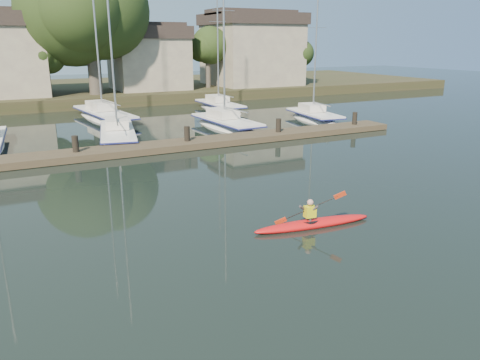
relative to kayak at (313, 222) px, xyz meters
name	(u,v)px	position (x,y,z in m)	size (l,w,h in m)	color
ground	(265,254)	(-2.39, -1.10, -0.16)	(160.00, 160.00, 0.00)	black
kayak	(313,222)	(0.00, 0.00, 0.00)	(4.16, 1.11, 1.32)	red
dock	(135,149)	(-2.39, 12.90, 0.04)	(34.00, 2.00, 1.80)	#4D412C
sailboat_2	(118,141)	(-2.31, 17.22, -0.34)	(3.72, 8.98, 14.48)	white
sailboat_3	(226,130)	(5.26, 17.59, -0.36)	(2.71, 8.41, 13.36)	white
sailboat_4	(314,122)	(12.63, 17.54, -0.35)	(2.92, 7.12, 11.75)	white
sailboat_6	(105,122)	(-1.53, 25.21, -0.36)	(3.63, 10.85, 16.92)	white
sailboat_7	(220,112)	(8.64, 26.07, -0.35)	(2.13, 7.93, 12.76)	white
shore	(81,67)	(-0.78, 39.19, 3.07)	(90.00, 25.25, 12.75)	#292E17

